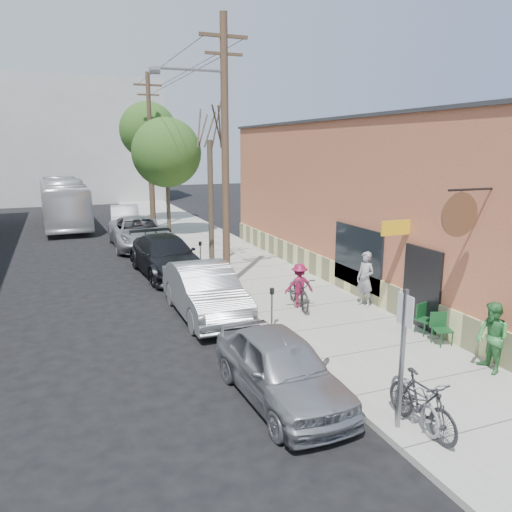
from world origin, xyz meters
name	(u,v)px	position (x,y,z in m)	size (l,w,h in m)	color
ground	(205,350)	(0.00, 0.00, 0.00)	(120.00, 120.00, 0.00)	black
sidewalk	(226,256)	(4.25, 11.00, 0.07)	(4.50, 58.00, 0.15)	#A5A599
cafe_building	(378,200)	(8.99, 4.99, 3.30)	(6.60, 20.20, 6.61)	#B76344
end_cap_building	(69,141)	(-2.00, 42.00, 6.00)	(18.00, 8.00, 12.00)	#B3B5AF
sign_post	(403,346)	(2.35, -5.38, 1.83)	(0.07, 0.45, 2.80)	slate
parking_meter_near	(272,301)	(2.25, 0.57, 0.98)	(0.14, 0.14, 1.24)	slate
parking_meter_far	(200,251)	(2.25, 8.57, 0.98)	(0.14, 0.14, 1.24)	slate
utility_pole_near	(224,149)	(2.39, 5.47, 5.41)	(3.57, 0.28, 10.00)	#503A28
utility_pole_far	(151,149)	(2.45, 21.05, 5.34)	(1.80, 0.28, 10.00)	#503A28
tree_bare	(211,205)	(2.80, 8.66, 2.97)	(0.24, 0.24, 5.65)	#44392C
tree_leafy_mid	(166,153)	(2.80, 17.80, 5.15)	(4.16, 4.16, 7.09)	#44392C
tree_leafy_far	(148,131)	(2.80, 23.79, 6.59)	(3.98, 3.98, 8.45)	#44392C
patio_chair_a	(443,329)	(6.10, -2.39, 0.59)	(0.50, 0.50, 0.88)	#11401D
patio_chair_b	(426,320)	(6.20, -1.57, 0.59)	(0.50, 0.50, 0.88)	#11401D
patron_grey	(365,279)	(6.06, 1.34, 1.10)	(0.69, 0.45, 1.90)	#949298
patron_green	(492,338)	(5.97, -4.15, 1.02)	(0.85, 0.66, 1.74)	#327D3C
cyclist	(299,285)	(3.90, 2.05, 0.91)	(0.98, 0.56, 1.52)	maroon
cyclist_bike	(299,291)	(3.90, 2.05, 0.70)	(0.73, 2.09, 1.10)	black
parked_bike_a	(422,403)	(2.70, -5.61, 0.72)	(0.53, 1.89, 1.13)	black
parked_bike_b	(415,397)	(2.82, -5.26, 0.64)	(0.65, 1.87, 0.98)	gray
car_0	(281,367)	(0.80, -3.27, 0.76)	(1.80, 4.47, 1.52)	#9D9EA4
car_1	(205,291)	(0.80, 2.77, 0.85)	(1.81, 5.19, 1.71)	#ACB1B4
car_2	(166,256)	(0.73, 8.73, 0.83)	(2.34, 5.74, 1.67)	black
car_3	(139,233)	(0.54, 15.18, 0.85)	(2.83, 6.14, 1.71)	#AAACB2
car_4	(125,218)	(0.58, 21.29, 0.84)	(1.77, 5.07, 1.67)	#A2A7AA
bus	(64,202)	(-3.12, 25.12, 1.66)	(2.79, 11.93, 3.32)	white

